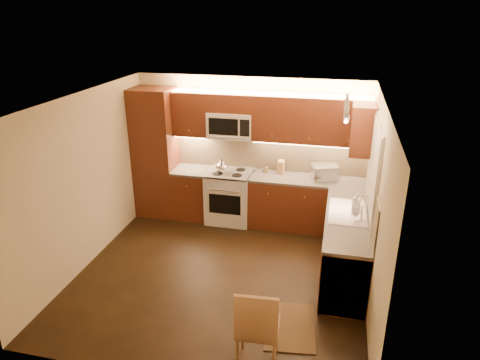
% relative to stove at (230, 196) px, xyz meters
% --- Properties ---
extents(floor, '(4.00, 4.00, 0.01)m').
position_rel_stove_xyz_m(floor, '(0.30, -1.68, -0.46)').
color(floor, black).
rests_on(floor, ground).
extents(ceiling, '(4.00, 4.00, 0.01)m').
position_rel_stove_xyz_m(ceiling, '(0.30, -1.68, 2.04)').
color(ceiling, beige).
rests_on(ceiling, ground).
extents(wall_back, '(4.00, 0.01, 2.50)m').
position_rel_stove_xyz_m(wall_back, '(0.30, 0.32, 0.79)').
color(wall_back, beige).
rests_on(wall_back, ground).
extents(wall_front, '(4.00, 0.01, 2.50)m').
position_rel_stove_xyz_m(wall_front, '(0.30, -3.67, 0.79)').
color(wall_front, beige).
rests_on(wall_front, ground).
extents(wall_left, '(0.01, 4.00, 2.50)m').
position_rel_stove_xyz_m(wall_left, '(-1.70, -1.68, 0.79)').
color(wall_left, beige).
rests_on(wall_left, ground).
extents(wall_right, '(0.01, 4.00, 2.50)m').
position_rel_stove_xyz_m(wall_right, '(2.30, -1.68, 0.79)').
color(wall_right, beige).
rests_on(wall_right, ground).
extents(pantry, '(0.70, 0.60, 2.30)m').
position_rel_stove_xyz_m(pantry, '(-1.35, 0.02, 0.69)').
color(pantry, '#4B2410').
rests_on(pantry, floor).
extents(base_cab_back_left, '(0.62, 0.60, 0.86)m').
position_rel_stove_xyz_m(base_cab_back_left, '(-0.69, 0.02, -0.03)').
color(base_cab_back_left, '#4B2410').
rests_on(base_cab_back_left, floor).
extents(counter_back_left, '(0.62, 0.60, 0.04)m').
position_rel_stove_xyz_m(counter_back_left, '(-0.69, 0.02, 0.42)').
color(counter_back_left, '#363431').
rests_on(counter_back_left, base_cab_back_left).
extents(base_cab_back_right, '(1.92, 0.60, 0.86)m').
position_rel_stove_xyz_m(base_cab_back_right, '(1.34, 0.02, -0.03)').
color(base_cab_back_right, '#4B2410').
rests_on(base_cab_back_right, floor).
extents(counter_back_right, '(1.92, 0.60, 0.04)m').
position_rel_stove_xyz_m(counter_back_right, '(1.34, 0.02, 0.42)').
color(counter_back_right, '#363431').
rests_on(counter_back_right, base_cab_back_right).
extents(base_cab_right, '(0.60, 2.00, 0.86)m').
position_rel_stove_xyz_m(base_cab_right, '(2.00, -1.28, -0.03)').
color(base_cab_right, '#4B2410').
rests_on(base_cab_right, floor).
extents(counter_right, '(0.60, 2.00, 0.04)m').
position_rel_stove_xyz_m(counter_right, '(2.00, -1.28, 0.42)').
color(counter_right, '#363431').
rests_on(counter_right, base_cab_right).
extents(dishwasher, '(0.58, 0.60, 0.84)m').
position_rel_stove_xyz_m(dishwasher, '(2.00, -1.98, -0.03)').
color(dishwasher, silver).
rests_on(dishwasher, floor).
extents(backsplash_back, '(3.30, 0.02, 0.60)m').
position_rel_stove_xyz_m(backsplash_back, '(0.65, 0.31, 0.74)').
color(backsplash_back, tan).
rests_on(backsplash_back, wall_back).
extents(backsplash_right, '(0.02, 2.00, 0.60)m').
position_rel_stove_xyz_m(backsplash_right, '(2.29, -1.28, 0.74)').
color(backsplash_right, tan).
rests_on(backsplash_right, wall_right).
extents(upper_cab_back_left, '(0.62, 0.35, 0.75)m').
position_rel_stove_xyz_m(upper_cab_back_left, '(-0.69, 0.15, 1.42)').
color(upper_cab_back_left, '#4B2410').
rests_on(upper_cab_back_left, wall_back).
extents(upper_cab_back_right, '(1.92, 0.35, 0.75)m').
position_rel_stove_xyz_m(upper_cab_back_right, '(1.34, 0.15, 1.42)').
color(upper_cab_back_right, '#4B2410').
rests_on(upper_cab_back_right, wall_back).
extents(upper_cab_bridge, '(0.76, 0.35, 0.31)m').
position_rel_stove_xyz_m(upper_cab_bridge, '(0.00, 0.15, 1.63)').
color(upper_cab_bridge, '#4B2410').
rests_on(upper_cab_bridge, wall_back).
extents(upper_cab_right_corner, '(0.35, 0.50, 0.75)m').
position_rel_stove_xyz_m(upper_cab_right_corner, '(2.12, -0.28, 1.42)').
color(upper_cab_right_corner, '#4B2410').
rests_on(upper_cab_right_corner, wall_right).
extents(stove, '(0.76, 0.65, 0.92)m').
position_rel_stove_xyz_m(stove, '(0.00, 0.00, 0.00)').
color(stove, silver).
rests_on(stove, floor).
extents(microwave, '(0.76, 0.38, 0.44)m').
position_rel_stove_xyz_m(microwave, '(0.00, 0.14, 1.26)').
color(microwave, silver).
rests_on(microwave, wall_back).
extents(window_frame, '(0.03, 1.44, 1.24)m').
position_rel_stove_xyz_m(window_frame, '(2.29, -1.12, 1.14)').
color(window_frame, silver).
rests_on(window_frame, wall_right).
extents(window_blinds, '(0.02, 1.36, 1.16)m').
position_rel_stove_xyz_m(window_blinds, '(2.27, -1.12, 1.14)').
color(window_blinds, silver).
rests_on(window_blinds, wall_right).
extents(sink, '(0.52, 0.86, 0.15)m').
position_rel_stove_xyz_m(sink, '(2.00, -1.12, 0.52)').
color(sink, silver).
rests_on(sink, counter_right).
extents(faucet, '(0.20, 0.04, 0.30)m').
position_rel_stove_xyz_m(faucet, '(2.18, -1.12, 0.59)').
color(faucet, silver).
rests_on(faucet, counter_right).
extents(track_light_bar, '(0.04, 1.20, 0.03)m').
position_rel_stove_xyz_m(track_light_bar, '(1.85, -1.27, 2.00)').
color(track_light_bar, silver).
rests_on(track_light_bar, ceiling).
extents(kettle, '(0.25, 0.25, 0.25)m').
position_rel_stove_xyz_m(kettle, '(-0.12, -0.06, 0.58)').
color(kettle, silver).
rests_on(kettle, stove).
extents(toaster_oven, '(0.50, 0.43, 0.25)m').
position_rel_stove_xyz_m(toaster_oven, '(1.61, 0.06, 0.57)').
color(toaster_oven, silver).
rests_on(toaster_oven, counter_back_right).
extents(knife_block, '(0.11, 0.17, 0.22)m').
position_rel_stove_xyz_m(knife_block, '(0.86, 0.20, 0.55)').
color(knife_block, '#A4744A').
rests_on(knife_block, counter_back_right).
extents(spice_jar_a, '(0.06, 0.06, 0.10)m').
position_rel_stove_xyz_m(spice_jar_a, '(0.44, 0.14, 0.49)').
color(spice_jar_a, silver).
rests_on(spice_jar_a, counter_back_right).
extents(spice_jar_b, '(0.06, 0.06, 0.11)m').
position_rel_stove_xyz_m(spice_jar_b, '(0.63, 0.15, 0.49)').
color(spice_jar_b, olive).
rests_on(spice_jar_b, counter_back_right).
extents(spice_jar_c, '(0.05, 0.05, 0.09)m').
position_rel_stove_xyz_m(spice_jar_c, '(0.56, 0.16, 0.48)').
color(spice_jar_c, silver).
rests_on(spice_jar_c, counter_back_right).
extents(spice_jar_d, '(0.05, 0.05, 0.11)m').
position_rel_stove_xyz_m(spice_jar_d, '(0.88, 0.18, 0.49)').
color(spice_jar_d, '#AC9233').
rests_on(spice_jar_d, counter_back_right).
extents(soap_bottle, '(0.13, 0.13, 0.21)m').
position_rel_stove_xyz_m(soap_bottle, '(2.11, -0.91, 0.55)').
color(soap_bottle, white).
rests_on(soap_bottle, counter_right).
extents(rug, '(0.68, 0.94, 0.01)m').
position_rel_stove_xyz_m(rug, '(1.40, -2.58, -0.45)').
color(rug, black).
rests_on(rug, floor).
extents(dining_chair, '(0.47, 0.47, 1.00)m').
position_rel_stove_xyz_m(dining_chair, '(1.12, -3.21, 0.04)').
color(dining_chair, '#A4744A').
rests_on(dining_chair, floor).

